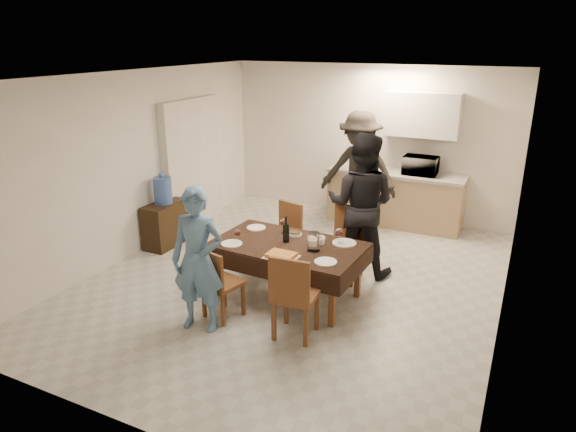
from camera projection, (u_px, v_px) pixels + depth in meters
name	position (u px, v px, depth m)	size (l,w,h in m)	color
floor	(295.00, 280.00, 6.73)	(5.00, 6.00, 0.02)	beige
ceiling	(296.00, 76.00, 5.87)	(5.00, 6.00, 0.02)	white
wall_back	(368.00, 142.00, 8.85)	(5.00, 0.02, 2.60)	silver
wall_front	(123.00, 286.00, 3.75)	(5.00, 0.02, 2.60)	silver
wall_left	(137.00, 164.00, 7.32)	(0.02, 6.00, 2.60)	silver
wall_right	(515.00, 214.00, 5.28)	(0.02, 6.00, 2.60)	silver
stub_partition	(192.00, 164.00, 8.39)	(0.15, 1.40, 2.10)	silver
kitchen_base_cabinet	(394.00, 200.00, 8.62)	(2.20, 0.60, 0.86)	tan
kitchen_worktop	(396.00, 173.00, 8.47)	(2.24, 0.64, 0.05)	#999995
upper_cabinet	(421.00, 114.00, 8.15)	(1.20, 0.34, 0.70)	silver
dining_table	(288.00, 246.00, 6.11)	(1.81, 1.11, 0.69)	black
chair_near_left	(219.00, 278.00, 5.64)	(0.47, 0.47, 0.46)	brown
chair_near_right	(292.00, 289.00, 5.24)	(0.47, 0.47, 0.52)	brown
chair_far_left	(279.00, 232.00, 6.90)	(0.49, 0.49, 0.48)	brown
chair_far_right	(342.00, 239.00, 6.51)	(0.45, 0.45, 0.53)	brown
console	(166.00, 224.00, 7.76)	(0.36, 0.72, 0.67)	black
water_jug	(163.00, 190.00, 7.59)	(0.27, 0.27, 0.40)	#4971CD
wine_bottle	(286.00, 229.00, 6.11)	(0.08, 0.08, 0.32)	black
water_pitcher	(314.00, 242.00, 5.88)	(0.14, 0.14, 0.22)	white
savoury_tart	(281.00, 255.00, 5.73)	(0.37, 0.28, 0.05)	#C77A3A
salad_bowl	(317.00, 240.00, 6.12)	(0.19, 0.19, 0.07)	white
mushroom_dish	(294.00, 234.00, 6.36)	(0.18, 0.18, 0.03)	white
wine_glass_a	(237.00, 236.00, 6.08)	(0.08, 0.08, 0.19)	white
wine_glass_b	(339.00, 236.00, 6.06)	(0.09, 0.09, 0.21)	white
wine_glass_c	(284.00, 225.00, 6.40)	(0.09, 0.09, 0.21)	white
plate_near_left	(232.00, 244.00, 6.09)	(0.25, 0.25, 0.01)	white
plate_near_right	(326.00, 262.00, 5.60)	(0.25, 0.25, 0.01)	white
plate_far_left	(256.00, 228.00, 6.60)	(0.24, 0.24, 0.01)	white
plate_far_right	(344.00, 243.00, 6.11)	(0.29, 0.29, 0.02)	white
microwave	(421.00, 165.00, 8.26)	(0.54, 0.36, 0.30)	silver
person_near	(198.00, 260.00, 5.40)	(0.58, 0.38, 1.60)	#557EAB
person_far	(361.00, 205.00, 6.69)	(0.92, 0.72, 1.89)	black
person_kitchen	(359.00, 171.00, 8.27)	(1.25, 0.72, 1.93)	black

